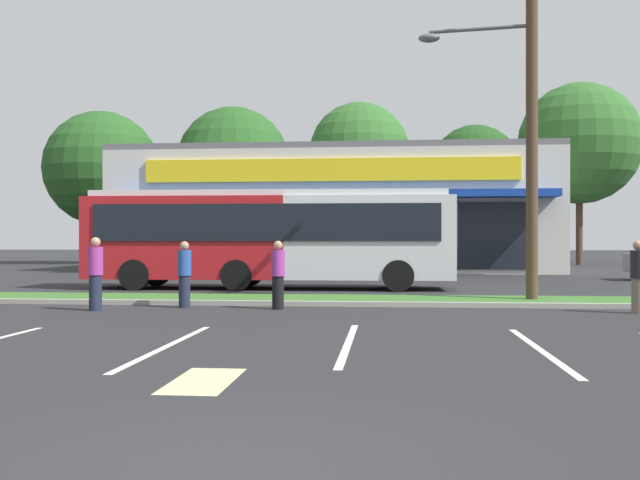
% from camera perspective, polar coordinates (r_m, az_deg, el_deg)
% --- Properties ---
extents(ground_plane, '(240.00, 240.00, 0.00)m').
position_cam_1_polar(ground_plane, '(5.33, -7.97, -17.60)').
color(ground_plane, '#262628').
extents(grass_median, '(56.00, 2.20, 0.12)m').
position_cam_1_polar(grass_median, '(19.04, 1.79, -4.71)').
color(grass_median, '#386B28').
rests_on(grass_median, ground_plane).
extents(curb_lip, '(56.00, 0.24, 0.12)m').
position_cam_1_polar(curb_lip, '(17.83, 1.55, -5.02)').
color(curb_lip, '#99968C').
rests_on(curb_lip, ground_plane).
extents(parking_stripe_1, '(0.12, 4.80, 0.01)m').
position_cam_1_polar(parking_stripe_1, '(11.42, -11.85, -8.11)').
color(parking_stripe_1, silver).
rests_on(parking_stripe_1, ground_plane).
extents(parking_stripe_2, '(0.12, 4.80, 0.01)m').
position_cam_1_polar(parking_stripe_2, '(11.49, 2.22, -8.06)').
color(parking_stripe_2, silver).
rests_on(parking_stripe_2, ground_plane).
extents(parking_stripe_3, '(0.12, 4.80, 0.01)m').
position_cam_1_polar(parking_stripe_3, '(11.28, 16.85, -8.21)').
color(parking_stripe_3, silver).
rests_on(parking_stripe_3, ground_plane).
extents(lot_arrow, '(0.70, 1.60, 0.01)m').
position_cam_1_polar(lot_arrow, '(8.57, -9.15, -10.82)').
color(lot_arrow, beige).
rests_on(lot_arrow, ground_plane).
extents(storefront_building, '(22.70, 15.04, 6.43)m').
position_cam_1_polar(storefront_building, '(41.92, 1.48, 2.16)').
color(storefront_building, beige).
rests_on(storefront_building, ground_plane).
extents(tree_far_left, '(7.94, 7.94, 10.62)m').
position_cam_1_polar(tree_far_left, '(53.10, -16.75, 5.40)').
color(tree_far_left, '#473323').
rests_on(tree_far_left, ground_plane).
extents(tree_left, '(7.77, 7.77, 10.79)m').
position_cam_1_polar(tree_left, '(50.54, -6.82, 5.95)').
color(tree_left, '#473323').
rests_on(tree_left, ground_plane).
extents(tree_mid_left, '(7.02, 7.02, 11.30)m').
position_cam_1_polar(tree_mid_left, '(51.38, 3.09, 6.85)').
color(tree_mid_left, '#473323').
rests_on(tree_mid_left, ground_plane).
extents(tree_mid, '(5.97, 5.97, 9.38)m').
position_cam_1_polar(tree_mid, '(50.13, 12.04, 5.42)').
color(tree_mid, '#473323').
rests_on(tree_mid, ground_plane).
extents(tree_mid_right, '(8.02, 8.02, 12.06)m').
position_cam_1_polar(tree_mid_right, '(51.51, 19.66, 7.12)').
color(tree_mid_right, '#473323').
rests_on(tree_mid_right, ground_plane).
extents(utility_pole, '(3.10, 2.40, 9.84)m').
position_cam_1_polar(utility_pole, '(19.59, 15.84, 10.72)').
color(utility_pole, '#4C3826').
rests_on(utility_pole, ground_plane).
extents(city_bus, '(12.20, 2.83, 3.25)m').
position_cam_1_polar(city_bus, '(24.35, -3.93, 0.33)').
color(city_bus, '#AD191E').
rests_on(city_bus, ground_plane).
extents(car_2, '(4.22, 1.97, 1.43)m').
position_cam_1_polar(car_2, '(30.44, -1.29, -1.66)').
color(car_2, black).
rests_on(car_2, ground_plane).
extents(pedestrian_near_bench, '(0.32, 0.32, 1.60)m').
position_cam_1_polar(pedestrian_near_bench, '(17.04, -3.31, -2.74)').
color(pedestrian_near_bench, black).
rests_on(pedestrian_near_bench, ground_plane).
extents(pedestrian_by_pole, '(0.32, 0.32, 1.59)m').
position_cam_1_polar(pedestrian_by_pole, '(17.70, -10.58, -2.66)').
color(pedestrian_by_pole, '#1E2338').
rests_on(pedestrian_by_pole, ground_plane).
extents(pedestrian_mid, '(0.32, 0.32, 1.61)m').
position_cam_1_polar(pedestrian_mid, '(17.50, 23.66, -2.66)').
color(pedestrian_mid, '#726651').
rests_on(pedestrian_mid, ground_plane).
extents(pedestrian_far, '(0.34, 0.34, 1.68)m').
position_cam_1_polar(pedestrian_far, '(17.45, -17.19, -2.54)').
color(pedestrian_far, '#1E2338').
rests_on(pedestrian_far, ground_plane).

